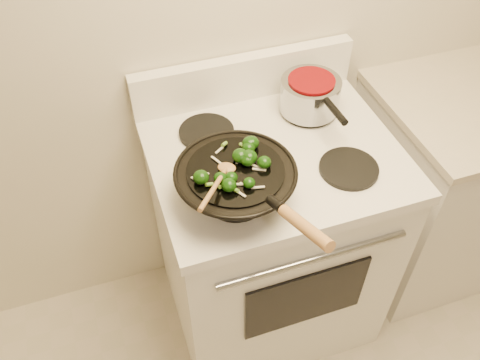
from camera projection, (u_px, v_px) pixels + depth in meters
name	position (u px, v px, depth m)	size (l,w,h in m)	color
stove	(269.00, 237.00, 1.92)	(0.78, 0.67, 1.08)	white
counter_unit	(453.00, 183.00, 2.14)	(0.75, 0.62, 0.91)	white
wok	(236.00, 182.00, 1.40)	(0.34, 0.56, 0.22)	black
stirfry	(240.00, 162.00, 1.37)	(0.22, 0.22, 0.04)	black
wooden_spoon	(220.00, 179.00, 1.31)	(0.16, 0.20, 0.07)	#A97742
saucepan	(310.00, 95.00, 1.68)	(0.20, 0.32, 0.12)	#93959B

